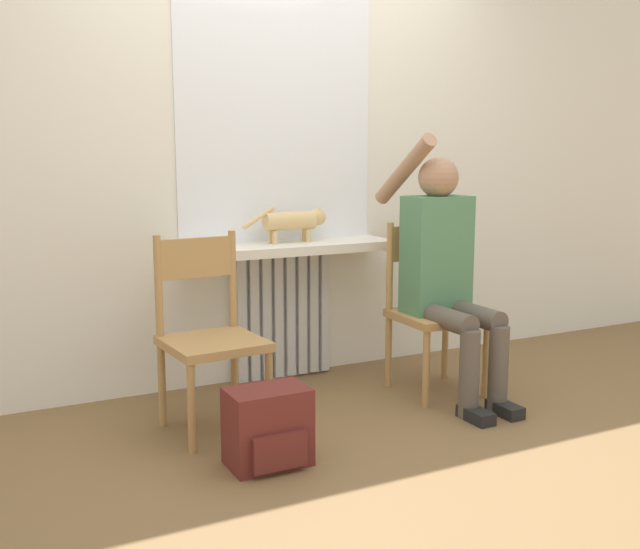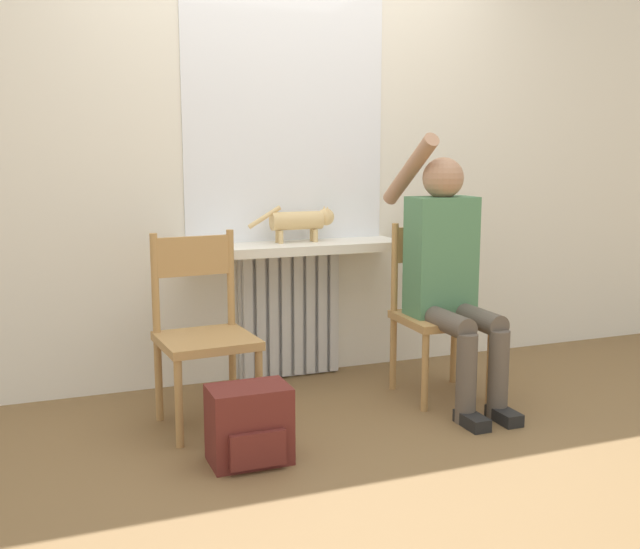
# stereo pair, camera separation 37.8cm
# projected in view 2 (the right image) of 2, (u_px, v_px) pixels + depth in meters

# --- Properties ---
(ground_plane) EXTENTS (12.00, 12.00, 0.00)m
(ground_plane) POSITION_uv_depth(u_px,v_px,m) (376.00, 448.00, 3.27)
(ground_plane) COLOR brown
(wall_with_window) EXTENTS (7.00, 0.06, 2.70)m
(wall_with_window) POSITION_uv_depth(u_px,v_px,m) (284.00, 139.00, 4.18)
(wall_with_window) COLOR white
(wall_with_window) RESTS_ON ground_plane
(radiator) EXTENTS (0.59, 0.08, 0.74)m
(radiator) POSITION_uv_depth(u_px,v_px,m) (290.00, 314.00, 4.27)
(radiator) COLOR silver
(radiator) RESTS_ON ground_plane
(windowsill) EXTENTS (1.21, 0.32, 0.05)m
(windowsill) POSITION_uv_depth(u_px,v_px,m) (296.00, 248.00, 4.10)
(windowsill) COLOR white
(windowsill) RESTS_ON radiator
(window_glass) EXTENTS (1.16, 0.01, 1.38)m
(window_glass) POSITION_uv_depth(u_px,v_px,m) (286.00, 116.00, 4.13)
(window_glass) COLOR white
(window_glass) RESTS_ON windowsill
(chair_left) EXTENTS (0.45, 0.45, 0.91)m
(chair_left) POSITION_uv_depth(u_px,v_px,m) (203.00, 330.00, 3.50)
(chair_left) COLOR #B2844C
(chair_left) RESTS_ON ground_plane
(chair_right) EXTENTS (0.44, 0.44, 0.91)m
(chair_right) POSITION_uv_depth(u_px,v_px,m) (437.00, 309.00, 3.95)
(chair_right) COLOR #B2844C
(chair_right) RESTS_ON ground_plane
(person) EXTENTS (0.36, 0.96, 1.38)m
(person) POSITION_uv_depth(u_px,v_px,m) (449.00, 268.00, 3.81)
(person) COLOR brown
(person) RESTS_ON ground_plane
(cat) EXTENTS (0.50, 0.10, 0.21)m
(cat) POSITION_uv_depth(u_px,v_px,m) (302.00, 220.00, 4.14)
(cat) COLOR #DBB77A
(cat) RESTS_ON windowsill
(backpack) EXTENTS (0.33, 0.25, 0.33)m
(backpack) POSITION_uv_depth(u_px,v_px,m) (249.00, 425.00, 3.11)
(backpack) COLOR maroon
(backpack) RESTS_ON ground_plane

